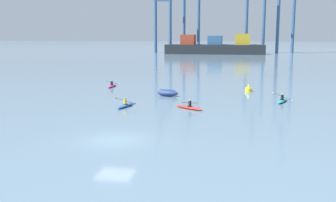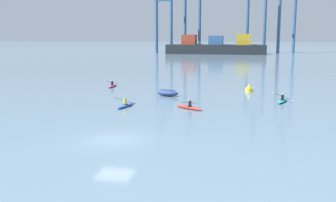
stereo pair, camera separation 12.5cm
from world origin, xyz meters
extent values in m
plane|color=slate|center=(0.00, 0.00, 0.00)|extent=(800.00, 800.00, 0.00)
cube|color=#1E2328|center=(-1.70, 123.72, 1.71)|extent=(36.22, 9.43, 3.43)
cube|color=#993823|center=(-11.65, 123.72, 5.25)|extent=(5.07, 6.60, 3.65)
cube|color=#2D5684|center=(-1.70, 123.72, 5.05)|extent=(5.07, 6.60, 3.24)
cube|color=#B29323|center=(8.26, 123.72, 5.39)|extent=(5.07, 6.60, 3.93)
cylinder|color=#335684|center=(-25.47, 129.85, 11.92)|extent=(1.20, 1.20, 23.83)
cylinder|color=#335684|center=(-19.62, 129.85, 11.92)|extent=(1.20, 1.20, 23.83)
cube|color=#335684|center=(-22.54, 129.85, 20.26)|extent=(7.05, 0.90, 0.90)
cylinder|color=#335684|center=(-15.45, 138.50, 12.79)|extent=(1.20, 1.20, 25.59)
cylinder|color=#335684|center=(-9.48, 138.50, 12.79)|extent=(1.20, 1.20, 25.59)
cylinder|color=#335684|center=(9.51, 131.38, 12.44)|extent=(1.20, 1.20, 24.89)
cylinder|color=#335684|center=(15.92, 131.38, 12.44)|extent=(1.20, 1.20, 24.89)
cylinder|color=#335684|center=(21.38, 134.70, 14.21)|extent=(1.20, 1.20, 28.41)
cylinder|color=#335684|center=(27.02, 134.70, 14.21)|extent=(1.20, 1.20, 28.41)
ellipsoid|color=navy|center=(-0.03, 19.78, 0.35)|extent=(2.77, 1.63, 0.70)
cube|color=navy|center=(-0.03, 19.78, 0.73)|extent=(1.92, 0.47, 0.06)
cylinder|color=yellow|center=(9.29, 25.41, 0.23)|extent=(0.90, 0.90, 0.45)
cone|color=yellow|center=(9.29, 25.41, 0.73)|extent=(0.50, 0.49, 0.55)
ellipsoid|color=#C13384|center=(-9.04, 26.51, 0.13)|extent=(0.71, 3.42, 0.26)
torus|color=black|center=(-9.03, 26.41, 0.27)|extent=(0.51, 0.51, 0.05)
cylinder|color=black|center=(-9.03, 26.41, 0.51)|extent=(0.30, 0.30, 0.50)
sphere|color=tan|center=(-9.03, 26.41, 0.86)|extent=(0.19, 0.19, 0.19)
cylinder|color=black|center=(-9.03, 26.46, 0.61)|extent=(2.08, 0.10, 0.38)
ellipsoid|color=silver|center=(-10.07, 26.42, 0.78)|extent=(0.20, 0.05, 0.14)
ellipsoid|color=silver|center=(-8.00, 26.49, 0.44)|extent=(0.20, 0.05, 0.14)
ellipsoid|color=red|center=(3.49, 12.22, 0.13)|extent=(3.11, 2.47, 0.26)
torus|color=black|center=(3.57, 12.16, 0.27)|extent=(0.68, 0.68, 0.05)
cylinder|color=#23232D|center=(3.57, 12.16, 0.51)|extent=(0.30, 0.30, 0.50)
sphere|color=tan|center=(3.57, 12.16, 0.86)|extent=(0.19, 0.19, 0.19)
cylinder|color=black|center=(3.53, 12.19, 0.61)|extent=(1.24, 1.71, 0.36)
ellipsoid|color=yellow|center=(2.93, 11.35, 0.77)|extent=(0.15, 0.18, 0.14)
ellipsoid|color=yellow|center=(4.14, 13.04, 0.45)|extent=(0.15, 0.18, 0.14)
ellipsoid|color=#2856B2|center=(-2.83, 12.16, 0.13)|extent=(1.18, 3.45, 0.26)
torus|color=black|center=(-2.85, 12.06, 0.27)|extent=(0.57, 0.57, 0.05)
cylinder|color=gold|center=(-2.85, 12.06, 0.51)|extent=(0.30, 0.30, 0.50)
sphere|color=tan|center=(-2.85, 12.06, 0.86)|extent=(0.19, 0.19, 0.19)
cylinder|color=black|center=(-2.84, 12.11, 0.61)|extent=(2.04, 0.39, 0.45)
ellipsoid|color=black|center=(-3.86, 12.29, 0.82)|extent=(0.20, 0.07, 0.14)
ellipsoid|color=black|center=(-1.83, 11.93, 0.40)|extent=(0.20, 0.07, 0.14)
ellipsoid|color=teal|center=(12.71, 17.91, 0.13)|extent=(1.59, 3.42, 0.26)
torus|color=black|center=(12.68, 17.81, 0.27)|extent=(0.61, 0.61, 0.05)
cylinder|color=black|center=(12.68, 17.81, 0.51)|extent=(0.30, 0.30, 0.50)
sphere|color=tan|center=(12.68, 17.81, 0.86)|extent=(0.19, 0.19, 0.19)
cylinder|color=black|center=(12.69, 17.86, 0.61)|extent=(1.91, 0.63, 0.73)
ellipsoid|color=silver|center=(11.75, 18.15, 0.96)|extent=(0.21, 0.10, 0.16)
ellipsoid|color=silver|center=(13.64, 17.56, 0.26)|extent=(0.21, 0.10, 0.16)
camera|label=1|loc=(8.40, -25.21, 7.06)|focal=42.58mm
camera|label=2|loc=(8.52, -25.18, 7.06)|focal=42.58mm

